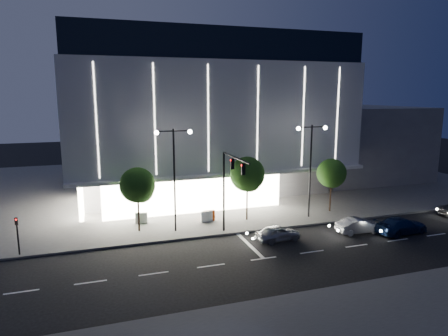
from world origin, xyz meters
TOP-DOWN VIEW (x-y plane):
  - ground at (0.00, 0.00)m, footprint 160.00×160.00m
  - sidewalk_museum at (5.00, 24.00)m, footprint 70.00×40.00m
  - sidewalk_near at (5.00, -12.00)m, footprint 70.00×10.00m
  - museum at (2.98, 22.31)m, footprint 30.00×25.80m
  - annex_building at (26.00, 24.00)m, footprint 16.00×20.00m
  - traffic_mast at (1.00, 3.34)m, footprint 0.33×5.89m
  - street_lamp_west at (-3.00, 6.00)m, footprint 3.16×0.36m
  - street_lamp_east at (10.00, 6.00)m, footprint 3.16×0.36m
  - ped_signal_far at (-15.00, 4.50)m, footprint 0.22×0.24m
  - tree_left at (-5.97, 7.02)m, footprint 3.02×3.02m
  - tree_mid at (4.03, 7.02)m, footprint 3.25×3.25m
  - tree_right at (13.03, 7.02)m, footprint 2.91×2.91m
  - car_lead at (4.56, 1.44)m, footprint 3.90×1.86m
  - car_second at (11.99, 0.99)m, footprint 4.01×1.51m
  - car_third at (15.38, -0.27)m, footprint 5.01×2.42m
  - barrier_b at (-5.57, 9.00)m, footprint 1.13×0.51m
  - barrier_c at (0.50, 7.75)m, footprint 1.10×0.27m
  - barrier_d at (0.23, 7.57)m, footprint 1.12×0.33m

SIDE VIEW (x-z plane):
  - ground at x=0.00m, z-range 0.00..0.00m
  - sidewalk_museum at x=5.00m, z-range 0.00..0.15m
  - sidewalk_near at x=5.00m, z-range 0.00..0.15m
  - car_lead at x=4.56m, z-range 0.00..1.29m
  - barrier_b at x=-5.57m, z-range 0.15..1.15m
  - barrier_c at x=0.50m, z-range 0.15..1.15m
  - barrier_d at x=0.23m, z-range 0.15..1.15m
  - car_second at x=11.99m, z-range 0.00..1.31m
  - car_third at x=15.38m, z-range 0.00..1.41m
  - ped_signal_far at x=-15.00m, z-range 0.39..3.39m
  - tree_right at x=13.03m, z-range 1.13..6.64m
  - tree_left at x=-5.97m, z-range 1.17..6.90m
  - tree_mid at x=4.03m, z-range 1.26..7.41m
  - annex_building at x=26.00m, z-range 0.00..10.00m
  - traffic_mast at x=1.00m, z-range 1.49..8.56m
  - street_lamp_west at x=-3.00m, z-range 1.46..10.46m
  - street_lamp_east at x=10.00m, z-range 1.46..10.46m
  - museum at x=2.98m, z-range 0.27..18.27m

